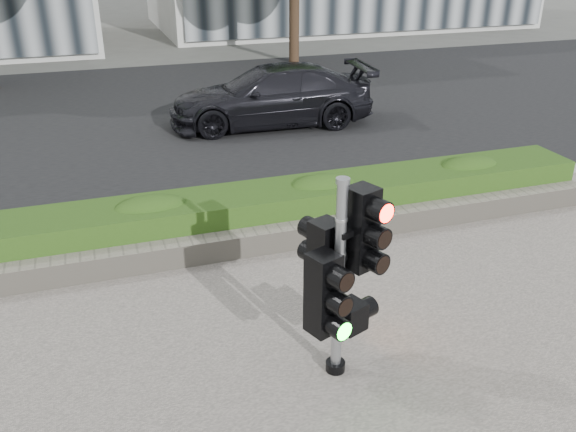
% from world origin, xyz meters
% --- Properties ---
extents(ground, '(120.00, 120.00, 0.00)m').
position_xyz_m(ground, '(0.00, 0.00, 0.00)').
color(ground, '#51514C').
rests_on(ground, ground).
extents(road, '(60.00, 13.00, 0.02)m').
position_xyz_m(road, '(0.00, 10.00, 0.01)').
color(road, black).
rests_on(road, ground).
extents(curb, '(60.00, 0.25, 0.12)m').
position_xyz_m(curb, '(0.00, 3.15, 0.06)').
color(curb, gray).
rests_on(curb, ground).
extents(stone_wall, '(12.00, 0.32, 0.34)m').
position_xyz_m(stone_wall, '(0.00, 1.90, 0.20)').
color(stone_wall, gray).
rests_on(stone_wall, sidewalk).
extents(hedge, '(12.00, 1.00, 0.68)m').
position_xyz_m(hedge, '(0.00, 2.55, 0.37)').
color(hedge, '#497D26').
rests_on(hedge, sidewalk).
extents(traffic_signal, '(0.81, 0.71, 2.22)m').
position_xyz_m(traffic_signal, '(0.29, -0.92, 1.26)').
color(traffic_signal, black).
rests_on(traffic_signal, sidewalk).
extents(car_dark, '(5.06, 2.40, 1.42)m').
position_xyz_m(car_dark, '(2.36, 8.17, 0.73)').
color(car_dark, black).
rests_on(car_dark, road).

